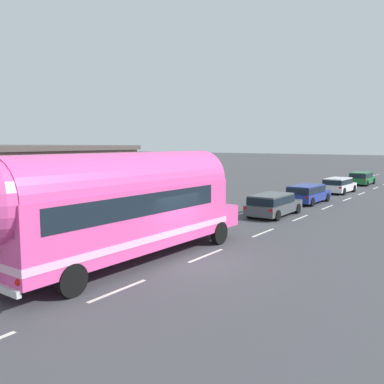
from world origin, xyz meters
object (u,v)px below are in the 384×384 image
painted_bus (118,203)px  car_lead (273,203)px  car_fourth (362,177)px  car_second (307,193)px  car_third (339,184)px

painted_bus → car_lead: (0.21, 12.86, -1.51)m
car_fourth → car_second: bearing=-89.7°
car_lead → car_fourth: (-0.30, 23.22, 0.01)m
car_lead → car_second: size_ratio=0.98×
car_second → car_lead: bearing=-88.2°
painted_bus → car_third: (0.05, 27.14, -1.51)m
car_third → car_fourth: bearing=90.9°
painted_bus → car_second: painted_bus is taller
car_lead → painted_bus: bearing=-90.9°
car_second → car_fourth: (-0.09, 16.66, -0.00)m
car_lead → car_second: same height
painted_bus → car_third: bearing=89.9°
car_third → car_fourth: size_ratio=0.98×
car_third → car_fourth: (-0.15, 8.93, 0.00)m
car_second → car_fourth: size_ratio=1.04×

